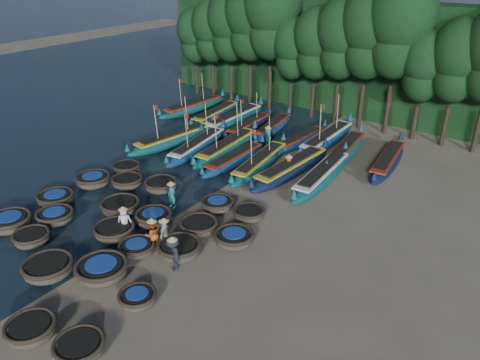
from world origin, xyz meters
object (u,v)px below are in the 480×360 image
Objects in this scene: coracle_20 at (127,168)px; long_boat_16 at (345,151)px; long_boat_3 at (198,146)px; long_boat_11 at (234,119)px; long_boat_7 at (292,168)px; long_boat_17 at (388,161)px; coracle_11 at (55,216)px; long_boat_12 at (249,126)px; long_boat_14 at (301,140)px; long_boat_10 at (216,114)px; coracle_16 at (120,206)px; coracle_14 at (179,249)px; long_boat_5 at (235,159)px; coracle_24 at (249,213)px; fisherman_2 at (153,234)px; fisherman_6 at (289,165)px; fisherman_3 at (173,254)px; long_boat_4 at (227,147)px; coracle_23 at (217,204)px; fisherman_5 at (268,137)px; coracle_18 at (199,226)px; coracle_19 at (234,238)px; coracle_13 at (137,248)px; coracle_5 at (10,222)px; long_boat_2 at (174,139)px; coracle_21 at (127,181)px; coracle_8 at (102,270)px; coracle_3 at (31,329)px; coracle_4 at (80,347)px; long_boat_8 at (322,175)px; fisherman_4 at (165,233)px; coracle_10 at (56,198)px; coracle_22 at (161,185)px; long_boat_15 at (327,139)px; coracle_17 at (154,217)px; coracle_9 at (138,298)px; coracle_6 at (32,238)px; fisherman_0 at (124,220)px; coracle_12 at (114,230)px.

coracle_20 is 15.70m from long_boat_16.
long_boat_3 is 6.62m from long_boat_11.
long_boat_7 is 6.97m from long_boat_17.
coracle_11 is 18.38m from long_boat_12.
long_boat_10 is at bearing 179.74° from long_boat_14.
coracle_14 is at bearing -11.23° from coracle_16.
long_boat_3 is 7.77m from long_boat_7.
coracle_20 is 0.29× the size of long_boat_12.
long_boat_5 is 0.90× the size of long_boat_17.
coracle_24 is 6.34m from long_boat_7.
fisherman_6 is at bearing -154.16° from fisherman_2.
fisherman_3 reaches higher than coracle_11.
long_boat_4 is 12.70m from fisherman_2.
coracle_23 is 1.08× the size of fisherman_5.
coracle_19 is (2.21, 0.22, -0.00)m from coracle_18.
long_boat_16 is (3.23, 17.41, 0.20)m from coracle_13.
coracle_5 is 0.30× the size of long_boat_2.
coracle_16 is 0.28× the size of long_boat_7.
long_boat_14 reaches higher than coracle_21.
coracle_11 is at bearing -143.75° from fisherman_3.
coracle_8 is 3.81m from coracle_14.
coracle_3 reaches higher than coracle_4.
long_boat_8 is (2.16, 0.20, -0.01)m from long_boat_7.
long_boat_3 is 6.08m from long_boat_12.
fisherman_4 is (-2.46, 7.09, 0.49)m from coracle_4.
fisherman_4 reaches higher than coracle_11.
coracle_10 is 0.98× the size of coracle_21.
coracle_16 is 13.56m from fisherman_5.
fisherman_3 is (8.43, -4.54, 0.50)m from coracle_21.
long_boat_15 is at bearing 68.63° from coracle_22.
fisherman_2 is at bearing -92.57° from long_boat_7.
long_boat_8 is (5.20, 10.08, 0.14)m from coracle_17.
long_boat_14 is at bearing -79.41° from fisherman_6.
long_boat_7 is (-1.17, 14.95, 0.24)m from coracle_9.
coracle_6 is at bearing -176.06° from coracle_8.
long_boat_10 is at bearing -165.49° from fisherman_5.
coracle_14 reaches higher than coracle_10.
fisherman_5 is (3.19, -1.99, 0.37)m from long_boat_12.
long_boat_12 is (-3.16, 6.23, 0.00)m from long_boat_5.
long_boat_11 is at bearing 110.63° from coracle_8.
fisherman_0 is (4.17, -10.74, 0.29)m from long_boat_3.
fisherman_4 reaches higher than coracle_18.
coracle_24 is (2.15, 0.19, 0.01)m from coracle_23.
coracle_14 reaches higher than coracle_18.
fisherman_3 is (4.55, -0.20, 0.51)m from coracle_12.
coracle_20 is 13.17m from long_boat_8.
coracle_12 is at bearing -114.40° from long_boat_16.
coracle_23 is (7.76, 8.46, -0.12)m from coracle_5.
coracle_11 is 0.28× the size of long_boat_8.
coracle_4 is 0.34× the size of long_boat_14.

